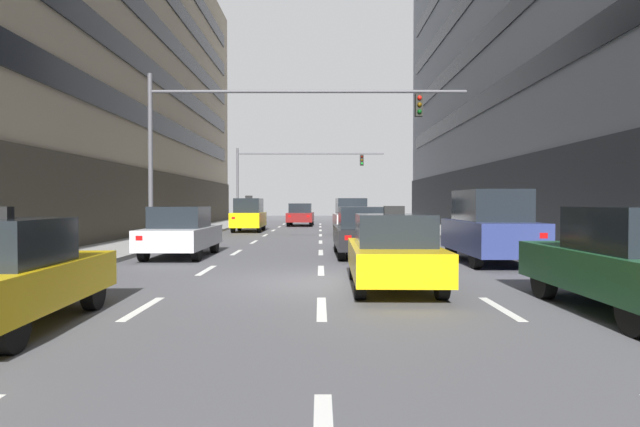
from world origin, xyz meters
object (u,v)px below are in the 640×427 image
Objects in this scene: car_driving_0 at (366,232)px; car_driving_6 at (184,232)px; taxi_driving_2 at (251,215)px; car_driving_4 at (353,217)px; taxi_driving_1 at (5,275)px; traffic_signal_0 at (254,126)px; taxi_driving_5 at (396,252)px; traffic_signal_1 at (289,169)px; car_parked_2 at (493,227)px; car_driving_3 at (303,215)px; car_parked_1 at (640,262)px.

car_driving_6 is at bearing -177.88° from car_driving_0.
taxi_driving_2 is 1.00× the size of car_driving_4.
taxi_driving_1 reaches higher than car_driving_0.
traffic_signal_0 reaches higher than taxi_driving_1.
car_driving_6 is (-6.09, 6.36, 0.05)m from taxi_driving_5.
car_driving_6 is at bearing -94.69° from traffic_signal_1.
car_driving_3 is at bearing 104.75° from car_parked_2.
taxi_driving_2 reaches higher than car_driving_6.
traffic_signal_1 reaches higher than car_driving_3.
car_parked_1 is at bearing -76.82° from traffic_signal_1.
taxi_driving_2 reaches higher than car_driving_0.
taxi_driving_5 reaches higher than car_driving_6.
car_parked_2 reaches higher than car_parked_1.
car_driving_3 is at bearing 97.31° from car_driving_0.
car_driving_6 is (-0.17, -15.15, -0.20)m from taxi_driving_2.
traffic_signal_1 is (1.87, 33.67, 3.62)m from taxi_driving_1.
taxi_driving_1 reaches higher than car_driving_3.
car_driving_0 is 9.85m from car_parked_1.
taxi_driving_1 is 0.37× the size of traffic_signal_1.
taxi_driving_1 is 6.98m from taxi_driving_5.
traffic_signal_0 is at bearing 148.31° from car_driving_0.
car_driving_6 is 5.14m from traffic_signal_0.
traffic_signal_1 is at bearing 90.12° from traffic_signal_0.
car_driving_0 is at bearing 2.12° from car_driving_6.
taxi_driving_2 is 0.37× the size of traffic_signal_1.
traffic_signal_0 reaches higher than car_parked_1.
car_parked_1 is (3.38, -20.19, -0.16)m from car_driving_4.
taxi_driving_1 is at bearing -149.60° from taxi_driving_5.
car_parked_2 is (9.44, -16.86, 0.06)m from taxi_driving_2.
car_parked_1 is at bearing -42.96° from car_driving_6.
car_parked_2 is (9.61, -1.71, 0.26)m from car_driving_6.
car_driving_0 is 0.96× the size of car_parked_1.
car_driving_3 is (2.90, 7.96, -0.17)m from taxi_driving_2.
taxi_driving_5 is at bearing -84.15° from car_driving_3.
taxi_driving_1 is at bearing -174.36° from car_parked_1.
car_parked_1 is (9.54, 0.94, 0.08)m from taxi_driving_1.
traffic_signal_1 is at bearing 108.87° from car_driving_4.
car_driving_6 is 0.99× the size of car_parked_2.
taxi_driving_2 is at bearing 119.23° from car_parked_2.
car_driving_3 is 3.78m from traffic_signal_1.
traffic_signal_1 is at bearing 149.21° from car_driving_3.
taxi_driving_2 is 1.02× the size of taxi_driving_5.
car_parked_1 is 14.45m from traffic_signal_0.
taxi_driving_5 is 0.90× the size of car_parked_1.
traffic_signal_0 is at bearing -93.04° from car_driving_3.
taxi_driving_5 is 10.70m from traffic_signal_0.
traffic_signal_0 is (1.99, 2.71, 3.89)m from car_driving_6.
car_driving_4 is 1.01× the size of taxi_driving_5.
traffic_signal_0 is (1.92, 12.60, 3.94)m from taxi_driving_1.
car_driving_4 is 17.60m from taxi_driving_5.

